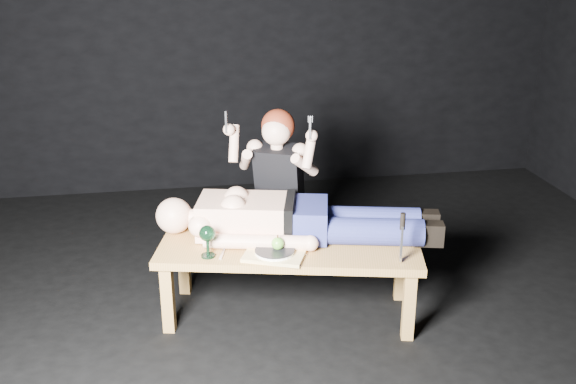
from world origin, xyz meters
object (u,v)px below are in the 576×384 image
at_px(lying_man, 299,214).
at_px(serving_tray, 275,255).
at_px(table, 289,280).
at_px(kneeling_woman, 282,190).
at_px(carving_knife, 402,238).
at_px(goblet, 208,241).

distance_m(lying_man, serving_tray, 0.33).
bearing_deg(table, kneeling_woman, 98.06).
height_order(kneeling_woman, carving_knife, kneeling_woman).
relative_size(serving_tray, carving_knife, 1.13).
relative_size(lying_man, goblet, 8.31).
relative_size(table, kneeling_woman, 1.28).
xyz_separation_m(lying_man, serving_tray, (-0.18, -0.24, -0.13)).
bearing_deg(goblet, kneeling_woman, 50.93).
height_order(lying_man, serving_tray, lying_man).
relative_size(lying_man, kneeling_woman, 1.32).
relative_size(goblet, carving_knife, 0.64).
height_order(kneeling_woman, goblet, kneeling_woman).
distance_m(table, goblet, 0.57).
bearing_deg(kneeling_woman, serving_tray, -77.58).
distance_m(kneeling_woman, serving_tray, 0.72).
relative_size(lying_man, carving_knife, 5.35).
xyz_separation_m(table, carving_knife, (0.55, -0.32, 0.37)).
xyz_separation_m(kneeling_woman, carving_knife, (0.50, -0.87, 0.02)).
bearing_deg(table, serving_tray, -114.97).
bearing_deg(serving_tray, goblet, 170.99).
bearing_deg(lying_man, table, -111.09).
relative_size(table, carving_knife, 5.19).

